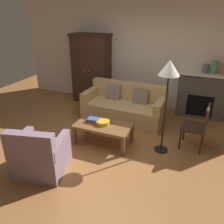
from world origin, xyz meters
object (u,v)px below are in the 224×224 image
armoire (91,69)px  fruit_bowl (103,122)px  book_stack (93,120)px  side_chair_wooden (199,125)px  couch (124,107)px  mantel_vase_terracotta (224,69)px  mantel_vase_slate (206,69)px  floor_lamp (169,74)px  armchair_near_left (40,156)px  coffee_table (103,127)px  mantel_vase_jade (215,67)px  fireplace (201,95)px

armoire → fruit_bowl: bearing=-57.8°
book_stack → side_chair_wooden: bearing=14.3°
couch → mantel_vase_terracotta: 2.41m
mantel_vase_slate → floor_lamp: size_ratio=0.11×
floor_lamp → armchair_near_left: bearing=-140.6°
book_stack → armchair_near_left: bearing=-105.5°
armchair_near_left → armoire: bearing=102.2°
couch → armoire: bearing=147.5°
armchair_near_left → couch: bearing=76.3°
coffee_table → armchair_near_left: (-0.58, -1.21, -0.05)m
book_stack → mantel_vase_jade: mantel_vase_jade is taller
mantel_vase_terracotta → fireplace: bearing=177.3°
mantel_vase_jade → armchair_near_left: mantel_vase_jade is taller
mantel_vase_slate → mantel_vase_terracotta: size_ratio=0.74×
mantel_vase_terracotta → couch: bearing=-156.7°
mantel_vase_jade → armchair_near_left: bearing=-126.5°
mantel_vase_slate → armchair_near_left: bearing=-124.4°
coffee_table → book_stack: book_stack is taller
mantel_vase_slate → mantel_vase_jade: (0.18, 0.00, 0.05)m
book_stack → coffee_table: bearing=-7.8°
armoire → coffee_table: armoire is taller
mantel_vase_jade → side_chair_wooden: 1.72m
side_chair_wooden → floor_lamp: bearing=-150.6°
mantel_vase_terracotta → armchair_near_left: mantel_vase_terracotta is taller
mantel_vase_jade → fireplace: bearing=174.3°
book_stack → armchair_near_left: armchair_near_left is taller
side_chair_wooden → mantel_vase_slate: bearing=92.3°
armoire → book_stack: bearing=-62.3°
couch → mantel_vase_jade: size_ratio=6.57×
coffee_table → mantel_vase_jade: mantel_vase_jade is taller
mantel_vase_terracotta → floor_lamp: 2.11m
fireplace → floor_lamp: size_ratio=0.72×
fruit_bowl → coffee_table: bearing=-50.1°
book_stack → armoire: bearing=117.7°
coffee_table → couch: bearing=89.5°
book_stack → mantel_vase_terracotta: mantel_vase_terracotta is taller
armoire → armchair_near_left: armoire is taller
mantel_vase_terracotta → armchair_near_left: 4.31m
fruit_bowl → floor_lamp: bearing=8.6°
side_chair_wooden → mantel_vase_jade: bearing=85.6°
mantel_vase_jade → mantel_vase_terracotta: mantel_vase_jade is taller
mantel_vase_jade → book_stack: bearing=-135.6°
fruit_bowl → mantel_vase_slate: size_ratio=1.36×
mantel_vase_jade → mantel_vase_terracotta: size_ratio=1.12×
armoire → armchair_near_left: 3.36m
armoire → mantel_vase_jade: 3.15m
couch → mantel_vase_slate: mantel_vase_slate is taller
book_stack → mantel_vase_terracotta: 3.17m
mantel_vase_terracotta → floor_lamp: floor_lamp is taller
armoire → couch: 1.65m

